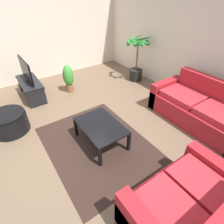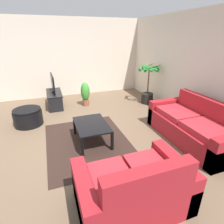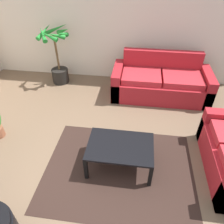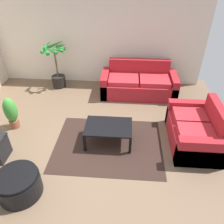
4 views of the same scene
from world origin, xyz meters
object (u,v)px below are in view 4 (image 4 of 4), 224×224
at_px(couch_main, 139,84).
at_px(ottoman, 19,184).
at_px(coffee_table, 108,128).
at_px(potted_palm, 57,69).
at_px(potted_plant_small, 11,112).
at_px(couch_loveseat, 195,131).

distance_m(couch_main, ottoman, 3.93).
bearing_deg(couch_main, ottoman, -120.40).
relative_size(couch_main, coffee_table, 2.17).
bearing_deg(potted_palm, ottoman, -84.08).
bearing_deg(potted_plant_small, couch_main, 31.11).
height_order(couch_loveseat, coffee_table, couch_loveseat).
distance_m(potted_palm, potted_plant_small, 2.06).
relative_size(couch_main, couch_loveseat, 1.43).
distance_m(coffee_table, ottoman, 1.89).
bearing_deg(ottoman, potted_plant_small, 117.30).
height_order(coffee_table, potted_plant_small, potted_plant_small).
relative_size(coffee_table, potted_plant_small, 1.24).
relative_size(coffee_table, potted_palm, 0.71).
bearing_deg(couch_loveseat, potted_plant_small, 176.83).
bearing_deg(potted_palm, coffee_table, -53.78).
bearing_deg(potted_plant_small, coffee_table, -8.71).
distance_m(couch_loveseat, potted_plant_small, 3.95).
distance_m(coffee_table, potted_palm, 2.89).
bearing_deg(ottoman, coffee_table, 45.16).
height_order(couch_main, coffee_table, couch_main).
xyz_separation_m(potted_palm, ottoman, (0.38, -3.66, -0.36)).
relative_size(potted_plant_small, ottoman, 1.10).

